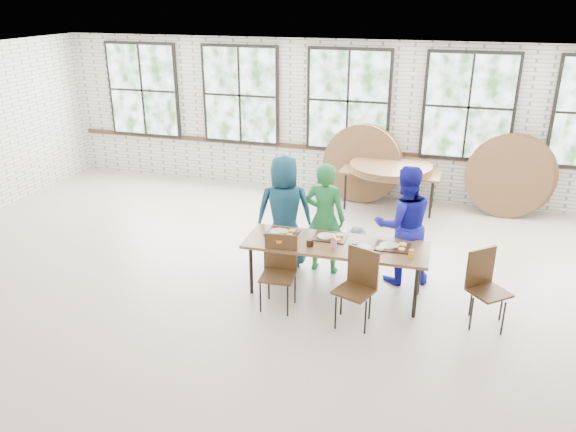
# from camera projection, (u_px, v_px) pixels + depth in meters

# --- Properties ---
(room) EXTENTS (12.00, 12.00, 12.00)m
(room) POSITION_uv_depth(u_px,v_px,m) (348.00, 103.00, 10.71)
(room) COLOR #B6A491
(room) RESTS_ON ground
(dining_table) EXTENTS (2.42, 0.85, 0.74)m
(dining_table) POSITION_uv_depth(u_px,v_px,m) (336.00, 247.00, 7.35)
(dining_table) COLOR brown
(dining_table) RESTS_ON ground
(chair_near_left) EXTENTS (0.45, 0.44, 0.95)m
(chair_near_left) POSITION_uv_depth(u_px,v_px,m) (279.00, 265.00, 7.15)
(chair_near_left) COLOR #432B16
(chair_near_left) RESTS_ON ground
(chair_near_right) EXTENTS (0.54, 0.53, 0.95)m
(chair_near_right) POSITION_uv_depth(u_px,v_px,m) (358.00, 281.00, 6.78)
(chair_near_right) COLOR #432B16
(chair_near_right) RESTS_ON ground
(chair_spare) EXTENTS (0.58, 0.58, 0.95)m
(chair_spare) POSITION_uv_depth(u_px,v_px,m) (485.00, 281.00, 6.77)
(chair_spare) COLOR #432B16
(chair_spare) RESTS_ON ground
(adult_teal) EXTENTS (0.95, 0.77, 1.69)m
(adult_teal) POSITION_uv_depth(u_px,v_px,m) (285.00, 212.00, 8.11)
(adult_teal) COLOR navy
(adult_teal) RESTS_ON ground
(adult_green) EXTENTS (0.63, 0.44, 1.63)m
(adult_green) POSITION_uv_depth(u_px,v_px,m) (325.00, 218.00, 7.96)
(adult_green) COLOR #1F7435
(adult_green) RESTS_ON ground
(toddler) EXTENTS (0.54, 0.39, 0.74)m
(toddler) POSITION_uv_depth(u_px,v_px,m) (356.00, 250.00, 8.00)
(toddler) COLOR #15133D
(toddler) RESTS_ON ground
(adult_blue) EXTENTS (0.99, 0.89, 1.68)m
(adult_blue) POSITION_uv_depth(u_px,v_px,m) (404.00, 225.00, 7.66)
(adult_blue) COLOR #1819A8
(adult_blue) RESTS_ON ground
(storage_table) EXTENTS (1.81, 0.79, 0.74)m
(storage_table) POSITION_uv_depth(u_px,v_px,m) (390.00, 174.00, 10.35)
(storage_table) COLOR brown
(storage_table) RESTS_ON ground
(tabletop_clutter) EXTENTS (2.00, 0.61, 0.11)m
(tabletop_clutter) POSITION_uv_depth(u_px,v_px,m) (342.00, 243.00, 7.30)
(tabletop_clutter) COLOR black
(tabletop_clutter) RESTS_ON dining_table
(round_tops_stacked) EXTENTS (1.50, 1.50, 0.13)m
(round_tops_stacked) POSITION_uv_depth(u_px,v_px,m) (391.00, 167.00, 10.30)
(round_tops_stacked) COLOR brown
(round_tops_stacked) RESTS_ON storage_table
(round_tops_leaning) EXTENTS (4.24, 0.45, 1.49)m
(round_tops_leaning) POSITION_uv_depth(u_px,v_px,m) (434.00, 170.00, 10.42)
(round_tops_leaning) COLOR brown
(round_tops_leaning) RESTS_ON ground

